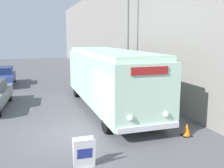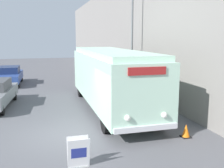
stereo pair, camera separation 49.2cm
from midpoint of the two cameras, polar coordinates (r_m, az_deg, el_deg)
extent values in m
plane|color=#56565B|center=(10.52, -10.13, -11.19)|extent=(80.00, 80.00, 0.00)
cube|color=gray|center=(20.95, 1.79, 11.43)|extent=(0.30, 60.00, 8.54)
cylinder|color=black|center=(10.60, -2.37, -8.22)|extent=(0.28, 0.92, 0.92)
cylinder|color=black|center=(11.37, 8.66, -7.04)|extent=(0.28, 0.92, 0.92)
cylinder|color=black|center=(17.04, -8.52, -1.26)|extent=(0.28, 0.92, 0.92)
cylinder|color=black|center=(17.53, -1.28, -0.83)|extent=(0.28, 0.92, 0.92)
cube|color=#B2DBC1|center=(13.80, -1.72, 1.30)|extent=(2.56, 9.60, 2.44)
cube|color=silver|center=(13.66, -1.75, 6.86)|extent=(2.36, 9.21, 0.24)
cube|color=silver|center=(9.62, 6.54, -9.46)|extent=(2.43, 0.12, 0.20)
sphere|color=white|center=(9.26, 2.51, -7.40)|extent=(0.22, 0.22, 0.22)
sphere|color=white|center=(9.82, 10.29, -6.52)|extent=(0.22, 0.22, 0.22)
cube|color=maroon|center=(9.18, 6.70, 2.87)|extent=(1.41, 0.06, 0.28)
cube|color=gray|center=(8.19, -7.80, -17.54)|extent=(0.58, 0.20, 0.01)
cube|color=white|center=(7.92, -7.78, -14.91)|extent=(0.64, 0.18, 0.92)
cube|color=white|center=(8.06, -7.99, -14.44)|extent=(0.64, 0.18, 0.92)
cube|color=navy|center=(7.90, -7.76, -14.81)|extent=(0.45, 0.06, 0.32)
cylinder|color=#595E60|center=(17.30, 2.66, 9.54)|extent=(0.12, 0.12, 7.24)
cylinder|color=black|center=(17.09, -22.20, -2.31)|extent=(0.22, 0.67, 0.67)
cylinder|color=black|center=(21.07, -21.71, 0.00)|extent=(0.22, 0.70, 0.70)
cylinder|color=black|center=(24.08, -21.11, 1.23)|extent=(0.22, 0.70, 0.70)
cube|color=#2D478C|center=(22.60, -23.37, 1.31)|extent=(1.88, 4.49, 0.60)
cube|color=#19274D|center=(22.64, -23.44, 2.75)|extent=(1.56, 2.04, 0.52)
cube|color=black|center=(10.75, 14.63, -10.80)|extent=(0.36, 0.36, 0.03)
cone|color=orange|center=(10.66, 14.69, -9.50)|extent=(0.30, 0.30, 0.49)
camera|label=1|loc=(0.25, -91.24, -0.22)|focal=42.00mm
camera|label=2|loc=(0.25, 88.76, 0.22)|focal=42.00mm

